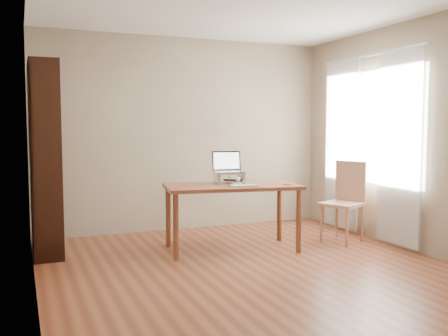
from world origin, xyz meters
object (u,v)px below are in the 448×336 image
bookshelf (45,159)px  chair (347,198)px  keyboard (243,186)px  desk (232,193)px  laptop (227,167)px  cat (230,178)px

bookshelf → chair: bearing=-13.0°
bookshelf → keyboard: (2.00, -0.86, -0.29)m
desk → keyboard: 0.24m
laptop → cat: laptop is taller
laptop → desk: bearing=-81.3°
keyboard → bookshelf: bearing=163.6°
cat → chair: bearing=-12.0°
laptop → chair: size_ratio=0.37×
laptop → cat: 0.13m
cat → chair: size_ratio=0.50×
desk → chair: 1.48m
laptop → keyboard: bearing=-74.7°
desk → keyboard: size_ratio=4.99×
bookshelf → laptop: 2.02m
cat → chair: 1.50m
chair → bookshelf: bearing=143.7°
laptop → cat: size_ratio=0.75×
bookshelf → cat: bookshelf is taller
laptop → chair: bearing=-2.3°
chair → desk: bearing=151.0°
bookshelf → laptop: bookshelf is taller
bookshelf → keyboard: size_ratio=6.59×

